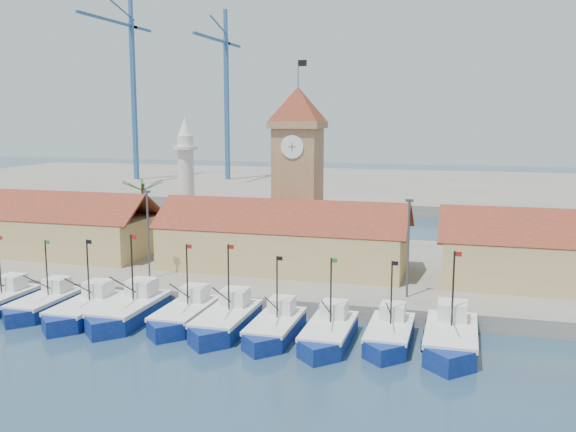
% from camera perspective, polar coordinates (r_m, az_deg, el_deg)
% --- Properties ---
extents(ground, '(400.00, 400.00, 0.00)m').
position_cam_1_polar(ground, '(52.49, -6.49, -11.08)').
color(ground, '#1D3B4E').
rests_on(ground, ground).
extents(quay, '(140.00, 32.00, 1.50)m').
position_cam_1_polar(quay, '(74.14, 0.47, -4.49)').
color(quay, gray).
rests_on(quay, ground).
extents(terminal, '(240.00, 80.00, 2.00)m').
position_cam_1_polar(terminal, '(157.70, 8.63, 2.60)').
color(terminal, gray).
rests_on(terminal, ground).
extents(boat_1, '(3.40, 9.30, 7.04)m').
position_cam_1_polar(boat_1, '(63.38, -20.96, -7.42)').
color(boat_1, navy).
rests_on(boat_1, ground).
extents(boat_2, '(3.61, 9.89, 7.49)m').
position_cam_1_polar(boat_2, '(60.14, -17.67, -8.07)').
color(boat_2, navy).
rests_on(boat_2, ground).
extents(boat_3, '(3.87, 10.60, 8.02)m').
position_cam_1_polar(boat_3, '(58.65, -14.03, -8.29)').
color(boat_3, navy).
rests_on(boat_3, ground).
extents(boat_4, '(3.55, 9.72, 7.35)m').
position_cam_1_polar(boat_4, '(56.73, -9.25, -8.80)').
color(boat_4, navy).
rests_on(boat_4, ground).
extents(boat_5, '(3.71, 10.16, 7.69)m').
position_cam_1_polar(boat_5, '(54.63, -5.61, -9.38)').
color(boat_5, navy).
rests_on(boat_5, ground).
extents(boat_6, '(3.39, 9.29, 7.03)m').
position_cam_1_polar(boat_6, '(52.88, -1.24, -10.04)').
color(boat_6, navy).
rests_on(boat_6, ground).
extents(boat_7, '(3.47, 9.50, 7.19)m').
position_cam_1_polar(boat_7, '(51.61, 3.59, -10.52)').
color(boat_7, navy).
rests_on(boat_7, ground).
extents(boat_8, '(3.37, 9.23, 6.98)m').
position_cam_1_polar(boat_8, '(51.96, 8.98, -10.50)').
color(boat_8, navy).
rests_on(boat_8, ground).
extents(boat_9, '(3.90, 10.68, 8.08)m').
position_cam_1_polar(boat_9, '(51.58, 14.27, -10.69)').
color(boat_9, navy).
rests_on(boat_9, ground).
extents(hall_left, '(31.20, 10.13, 7.61)m').
position_cam_1_polar(hall_left, '(84.14, -21.84, -1.28)').
color(hall_left, tan).
rests_on(hall_left, quay).
extents(hall_center, '(27.04, 10.13, 7.61)m').
position_cam_1_polar(hall_center, '(69.68, -0.38, -2.63)').
color(hall_center, tan).
rests_on(hall_center, quay).
extents(clock_tower, '(5.80, 5.80, 22.70)m').
position_cam_1_polar(clock_tower, '(74.31, 0.88, 4.30)').
color(clock_tower, tan).
rests_on(clock_tower, quay).
extents(minaret, '(3.00, 3.00, 16.30)m').
position_cam_1_polar(minaret, '(81.44, -9.04, 3.01)').
color(minaret, silver).
rests_on(minaret, quay).
extents(palm_tree, '(5.60, 5.03, 8.39)m').
position_cam_1_polar(palm_tree, '(82.29, -12.72, 0.52)').
color(palm_tree, brown).
rests_on(palm_tree, quay).
extents(lamp_posts, '(80.70, 0.25, 9.03)m').
position_cam_1_polar(lamp_posts, '(61.55, -1.98, -1.81)').
color(lamp_posts, '#3F3F44').
rests_on(lamp_posts, quay).
extents(crane_blue_far, '(1.00, 33.32, 46.03)m').
position_cam_1_polar(crane_blue_far, '(167.71, -13.85, 11.91)').
color(crane_blue_far, '#2F5B91').
rests_on(crane_blue_far, terminal).
extents(crane_blue_near, '(1.00, 29.54, 42.04)m').
position_cam_1_polar(crane_blue_near, '(163.78, -5.62, 11.31)').
color(crane_blue_near, '#2F5B91').
rests_on(crane_blue_near, terminal).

